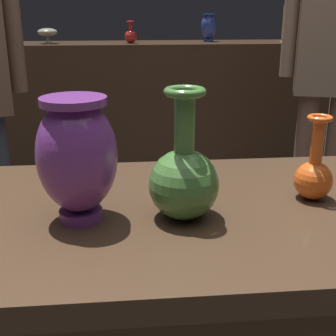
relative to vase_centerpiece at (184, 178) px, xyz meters
The scene contains 9 objects.
back_display_shelf 2.28m from the vase_centerpiece, 91.52° to the left, with size 2.60×0.40×0.99m.
vase_centerpiece is the anchor object (origin of this frame).
vase_tall_behind 0.21m from the vase_centerpiece, behind, with size 0.16×0.16×0.25m.
vase_left_accent 0.31m from the vase_centerpiece, 13.04° to the left, with size 0.09×0.09×0.19m.
shelf_vase_left 2.29m from the vase_centerpiece, 104.72° to the left, with size 0.12×0.12×0.09m.
shelf_vase_right 2.35m from the vase_centerpiece, 78.65° to the left, with size 0.10×0.10×0.18m.
shelf_vase_center 2.20m from the vase_centerpiece, 91.55° to the left, with size 0.08×0.08×0.14m.
shelf_vase_far_right 2.45m from the vase_centerpiece, 66.35° to the left, with size 0.09×0.09×0.23m.
visitor_near_right 1.57m from the vase_centerpiece, 56.08° to the left, with size 0.45×0.27×1.63m.
Camera 1 is at (-0.05, -0.90, 1.21)m, focal length 49.18 mm.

